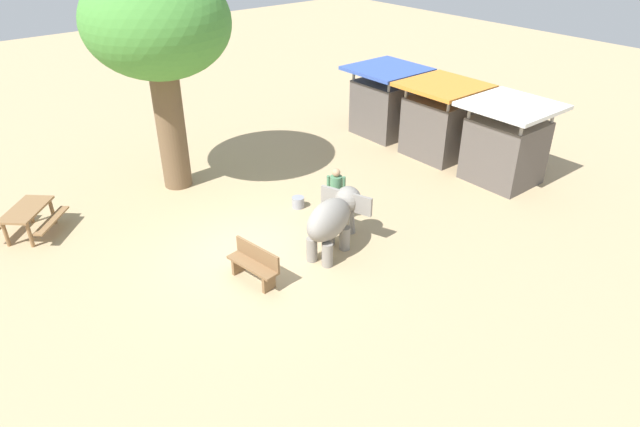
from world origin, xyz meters
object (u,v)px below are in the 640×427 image
at_px(market_stall_orange, 440,124).
at_px(picnic_table_near, 28,215).
at_px(feed_bucket, 298,202).
at_px(elephant, 333,218).
at_px(wooden_bench, 255,263).
at_px(person_handler, 336,191).
at_px(market_stall_blue, 385,105).
at_px(shade_tree_main, 157,27).
at_px(market_stall_white, 505,147).

bearing_deg(market_stall_orange, picnic_table_near, -105.04).
height_order(market_stall_orange, feed_bucket, market_stall_orange).
distance_m(picnic_table_near, feed_bucket, 7.22).
distance_m(elephant, feed_bucket, 2.59).
height_order(wooden_bench, picnic_table_near, wooden_bench).
bearing_deg(elephant, person_handler, 26.97).
bearing_deg(market_stall_blue, person_handler, -55.96).
relative_size(shade_tree_main, market_stall_blue, 2.56).
relative_size(shade_tree_main, wooden_bench, 4.47).
xyz_separation_m(person_handler, market_stall_white, (1.31, 5.76, 0.19)).
relative_size(elephant, feed_bucket, 5.97).
relative_size(wooden_bench, market_stall_orange, 0.57).
distance_m(elephant, wooden_bench, 2.28).
xyz_separation_m(elephant, feed_bucket, (-2.37, 0.69, -0.79)).
height_order(shade_tree_main, wooden_bench, shade_tree_main).
height_order(elephant, market_stall_orange, market_stall_orange).
relative_size(market_stall_orange, market_stall_white, 1.00).
height_order(wooden_bench, market_stall_white, market_stall_white).
bearing_deg(picnic_table_near, wooden_bench, -104.73).
height_order(market_stall_blue, market_stall_white, same).
distance_m(person_handler, wooden_bench, 3.35).
relative_size(wooden_bench, feed_bucket, 4.01).
height_order(person_handler, feed_bucket, person_handler).
distance_m(market_stall_orange, feed_bucket, 6.13).
distance_m(person_handler, feed_bucket, 1.57).
height_order(market_stall_blue, feed_bucket, market_stall_blue).
bearing_deg(market_stall_orange, market_stall_white, 0.00).
xyz_separation_m(elephant, market_stall_blue, (-4.94, 6.75, 0.19)).
xyz_separation_m(picnic_table_near, market_stall_orange, (3.35, 12.46, 0.55)).
height_order(elephant, wooden_bench, elephant).
xyz_separation_m(shade_tree_main, market_stall_blue, (0.98, 8.07, -3.64)).
bearing_deg(wooden_bench, elephant, -103.86).
distance_m(elephant, market_stall_orange, 7.14).
bearing_deg(elephant, market_stall_orange, -0.59).
relative_size(person_handler, wooden_bench, 1.12).
relative_size(market_stall_blue, market_stall_orange, 1.00).
xyz_separation_m(elephant, market_stall_orange, (-2.34, 6.75, 0.19)).
relative_size(wooden_bench, picnic_table_near, 0.69).
relative_size(person_handler, market_stall_orange, 0.64).
distance_m(picnic_table_near, market_stall_blue, 12.49).
xyz_separation_m(shade_tree_main, feed_bucket, (3.55, 2.01, -4.62)).
relative_size(person_handler, market_stall_blue, 0.64).
bearing_deg(person_handler, feed_bucket, -120.69).
distance_m(wooden_bench, feed_bucket, 3.65).
bearing_deg(feed_bucket, market_stall_white, 66.51).
relative_size(shade_tree_main, market_stall_orange, 2.56).
relative_size(picnic_table_near, market_stall_white, 0.84).
height_order(elephant, market_stall_blue, market_stall_blue).
bearing_deg(person_handler, wooden_bench, -28.27).
distance_m(elephant, shade_tree_main, 7.17).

